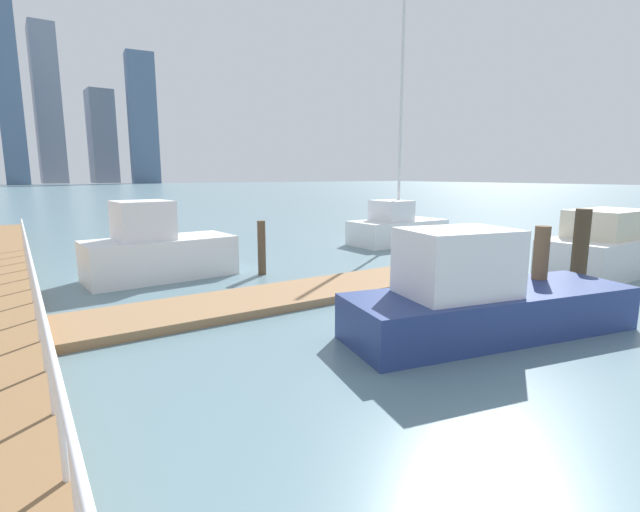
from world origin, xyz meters
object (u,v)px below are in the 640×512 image
Objects in this scene: moored_boat_2 at (397,227)px; moored_boat_4 at (157,250)px; moored_boat_0 at (615,247)px; moored_boat_1 at (482,299)px.

moored_boat_4 is at bearing -173.18° from moored_boat_2.
moored_boat_0 is 1.46× the size of moored_boat_4.
moored_boat_1 is 0.60× the size of moored_boat_2.
moored_boat_2 reaches higher than moored_boat_1.
moored_boat_4 is (-12.06, 6.79, 0.07)m from moored_boat_0.
moored_boat_0 is 8.21m from moored_boat_2.
moored_boat_0 is at bearing -78.34° from moored_boat_2.
moored_boat_1 reaches higher than moored_boat_0.
moored_boat_2 is (-1.66, 8.04, -0.02)m from moored_boat_0.
moored_boat_4 is at bearing 114.45° from moored_boat_1.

